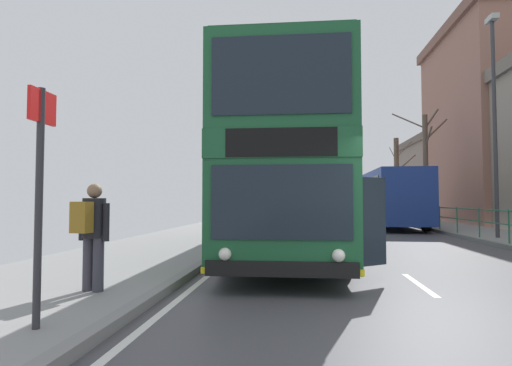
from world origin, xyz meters
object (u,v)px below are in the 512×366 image
(background_bus_far_lane, at_px, (389,198))
(bus_stop_sign_near, at_px, (40,179))
(background_building_01, at_px, (475,175))
(bare_tree_far_01, at_px, (397,176))
(bare_tree_far_00, at_px, (426,164))
(pedestrian_companion, at_px, (92,229))
(street_lamp_far_side, at_px, (494,109))
(double_decker_bus_main, at_px, (287,173))

(background_bus_far_lane, relative_size, bus_stop_sign_near, 3.64)
(background_building_01, bearing_deg, bare_tree_far_01, -144.91)
(background_bus_far_lane, distance_m, bare_tree_far_00, 3.73)
(background_bus_far_lane, distance_m, bare_tree_far_01, 12.90)
(bus_stop_sign_near, xyz_separation_m, bare_tree_far_01, (11.04, 31.39, 1.90))
(bare_tree_far_00, bearing_deg, bus_stop_sign_near, -116.26)
(bare_tree_far_01, distance_m, background_building_01, 10.96)
(background_bus_far_lane, xyz_separation_m, bare_tree_far_00, (2.58, 1.76, 2.03))
(bare_tree_far_00, bearing_deg, background_bus_far_lane, -145.65)
(pedestrian_companion, distance_m, bus_stop_sign_near, 1.85)
(street_lamp_far_side, relative_size, bare_tree_far_00, 1.21)
(double_decker_bus_main, distance_m, bare_tree_far_00, 15.65)
(bare_tree_far_00, relative_size, bare_tree_far_01, 1.01)
(bare_tree_far_01, height_order, background_building_01, background_building_01)
(street_lamp_far_side, height_order, background_building_01, street_lamp_far_side)
(bus_stop_sign_near, xyz_separation_m, background_building_01, (20.00, 37.68, 2.35))
(street_lamp_far_side, bearing_deg, background_building_01, 69.02)
(background_bus_far_lane, relative_size, street_lamp_far_side, 1.13)
(bare_tree_far_00, distance_m, bare_tree_far_01, 10.57)
(bus_stop_sign_near, relative_size, background_building_01, 0.15)
(bus_stop_sign_near, relative_size, bare_tree_far_01, 0.38)
(bare_tree_far_01, bearing_deg, background_bus_far_lane, -105.16)
(bare_tree_far_00, bearing_deg, street_lamp_far_side, -91.69)
(bare_tree_far_01, bearing_deg, bare_tree_far_00, -94.08)
(bare_tree_far_00, height_order, bare_tree_far_01, bare_tree_far_00)
(bare_tree_far_00, xyz_separation_m, background_building_01, (9.71, 16.83, 0.39))
(double_decker_bus_main, distance_m, bare_tree_far_01, 25.53)
(street_lamp_far_side, distance_m, background_building_01, 27.90)
(background_bus_far_lane, xyz_separation_m, background_building_01, (12.29, 18.60, 2.42))
(background_building_01, bearing_deg, street_lamp_far_side, -110.98)
(double_decker_bus_main, bearing_deg, background_building_01, 59.86)
(street_lamp_far_side, relative_size, bare_tree_far_01, 1.23)
(background_building_01, bearing_deg, bare_tree_far_00, -119.98)
(background_bus_far_lane, distance_m, background_building_01, 22.43)
(pedestrian_companion, xyz_separation_m, bus_stop_sign_near, (0.32, -1.70, 0.66))
(background_bus_far_lane, distance_m, bus_stop_sign_near, 20.58)
(background_bus_far_lane, distance_m, street_lamp_far_side, 8.44)
(pedestrian_companion, xyz_separation_m, bare_tree_far_00, (10.61, 19.15, 2.61))
(pedestrian_companion, bearing_deg, background_bus_far_lane, 65.22)
(pedestrian_companion, height_order, bare_tree_far_00, bare_tree_far_00)
(double_decker_bus_main, height_order, pedestrian_companion, double_decker_bus_main)
(pedestrian_companion, bearing_deg, bare_tree_far_00, 61.01)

